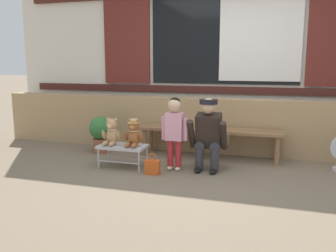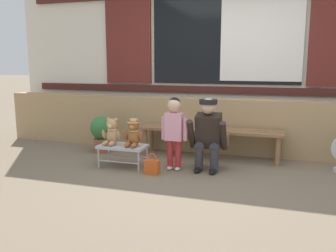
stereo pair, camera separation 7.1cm
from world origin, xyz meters
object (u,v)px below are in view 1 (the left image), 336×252
small_display_bench (123,148)px  handbag_on_ground (153,167)px  teddy_bear_plain (112,133)px  potted_plant (101,132)px  child_standing (174,126)px  adult_crouching (209,134)px  teddy_bear_with_hat (134,133)px  wooden_bench_long (209,133)px

small_display_bench → handbag_on_ground: 0.55m
teddy_bear_plain → potted_plant: (-0.50, 0.63, -0.14)m
small_display_bench → child_standing: 0.78m
small_display_bench → potted_plant: (-0.66, 0.63, 0.06)m
adult_crouching → teddy_bear_plain: bearing=-170.0°
small_display_bench → teddy_bear_with_hat: teddy_bear_with_hat is taller
wooden_bench_long → child_standing: bearing=-113.4°
teddy_bear_with_hat → child_standing: child_standing is taller
wooden_bench_long → teddy_bear_with_hat: bearing=-136.3°
wooden_bench_long → child_standing: child_standing is taller
wooden_bench_long → handbag_on_ground: bearing=-117.8°
teddy_bear_with_hat → child_standing: (0.54, 0.08, 0.12)m
wooden_bench_long → small_display_bench: (-1.02, -0.82, -0.11)m
small_display_bench → adult_crouching: (1.13, 0.23, 0.21)m
child_standing → handbag_on_ground: child_standing is taller
teddy_bear_with_hat → adult_crouching: adult_crouching is taller
teddy_bear_with_hat → adult_crouching: size_ratio=0.38×
adult_crouching → potted_plant: (-1.79, 0.41, -0.16)m
wooden_bench_long → teddy_bear_plain: 1.44m
wooden_bench_long → handbag_on_ground: 1.18m
teddy_bear_with_hat → teddy_bear_plain: bearing=-179.9°
teddy_bear_plain → handbag_on_ground: 0.77m
adult_crouching → handbag_on_ground: size_ratio=3.49×
teddy_bear_with_hat → potted_plant: size_ratio=0.64×
adult_crouching → teddy_bear_with_hat: bearing=-166.9°
wooden_bench_long → potted_plant: size_ratio=3.68×
teddy_bear_plain → teddy_bear_with_hat: 0.32m
wooden_bench_long → small_display_bench: 1.32m
child_standing → adult_crouching: child_standing is taller
wooden_bench_long → adult_crouching: (0.11, -0.60, 0.11)m
adult_crouching → small_display_bench: bearing=-168.6°
small_display_bench → handbag_on_ground: small_display_bench is taller
small_display_bench → child_standing: bearing=6.6°
child_standing → handbag_on_ground: (-0.21, -0.27, -0.50)m
wooden_bench_long → teddy_bear_plain: bearing=-145.1°
teddy_bear_plain → adult_crouching: 1.31m
teddy_bear_plain → child_standing: size_ratio=0.38×
teddy_bear_with_hat → handbag_on_ground: size_ratio=1.34×
teddy_bear_plain → adult_crouching: (1.29, 0.23, 0.02)m
child_standing → small_display_bench: bearing=-173.4°
teddy_bear_plain → adult_crouching: size_ratio=0.38×
handbag_on_ground → small_display_bench: bearing=159.2°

